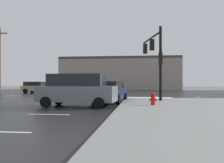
{
  "coord_description": "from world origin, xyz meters",
  "views": [
    {
      "loc": [
        4.27,
        -24.93,
        1.55
      ],
      "look_at": [
        0.76,
        5.19,
        1.62
      ],
      "focal_mm": 38.73,
      "sensor_mm": 36.0,
      "label": 1
    }
  ],
  "objects_px": {
    "sedan_navy": "(110,91)",
    "sedan_black": "(118,86)",
    "suv_grey": "(77,89)",
    "fire_hydrant": "(153,99)",
    "sedan_tan": "(38,87)",
    "traffic_signal_mast": "(155,53)",
    "utility_pole_far": "(0,59)"
  },
  "relations": [
    {
      "from": "sedan_black",
      "to": "utility_pole_far",
      "type": "xyz_separation_m",
      "value": [
        -15.76,
        -6.99,
        3.9
      ]
    },
    {
      "from": "sedan_navy",
      "to": "sedan_tan",
      "type": "xyz_separation_m",
      "value": [
        -11.49,
        13.33,
        0.0
      ]
    },
    {
      "from": "sedan_navy",
      "to": "utility_pole_far",
      "type": "bearing_deg",
      "value": 57.54
    },
    {
      "from": "suv_grey",
      "to": "sedan_black",
      "type": "bearing_deg",
      "value": -86.56
    },
    {
      "from": "fire_hydrant",
      "to": "sedan_tan",
      "type": "relative_size",
      "value": 0.17
    },
    {
      "from": "sedan_black",
      "to": "sedan_tan",
      "type": "bearing_deg",
      "value": -57.63
    },
    {
      "from": "sedan_navy",
      "to": "utility_pole_far",
      "type": "relative_size",
      "value": 0.51
    },
    {
      "from": "traffic_signal_mast",
      "to": "sedan_black",
      "type": "xyz_separation_m",
      "value": [
        -4.73,
        18.14,
        -3.1
      ]
    },
    {
      "from": "fire_hydrant",
      "to": "utility_pole_far",
      "type": "relative_size",
      "value": 0.09
    },
    {
      "from": "suv_grey",
      "to": "utility_pole_far",
      "type": "bearing_deg",
      "value": -42.88
    },
    {
      "from": "sedan_navy",
      "to": "sedan_black",
      "type": "distance_m",
      "value": 20.32
    },
    {
      "from": "suv_grey",
      "to": "sedan_black",
      "type": "height_order",
      "value": "suv_grey"
    },
    {
      "from": "utility_pole_far",
      "to": "fire_hydrant",
      "type": "bearing_deg",
      "value": -39.13
    },
    {
      "from": "utility_pole_far",
      "to": "sedan_navy",
      "type": "bearing_deg",
      "value": -38.01
    },
    {
      "from": "sedan_navy",
      "to": "utility_pole_far",
      "type": "distance_m",
      "value": 21.94
    },
    {
      "from": "sedan_black",
      "to": "sedan_tan",
      "type": "relative_size",
      "value": 0.99
    },
    {
      "from": "suv_grey",
      "to": "utility_pole_far",
      "type": "distance_m",
      "value": 22.95
    },
    {
      "from": "traffic_signal_mast",
      "to": "fire_hydrant",
      "type": "bearing_deg",
      "value": 162.97
    },
    {
      "from": "fire_hydrant",
      "to": "sedan_black",
      "type": "relative_size",
      "value": 0.17
    },
    {
      "from": "sedan_black",
      "to": "utility_pole_far",
      "type": "height_order",
      "value": "utility_pole_far"
    },
    {
      "from": "sedan_tan",
      "to": "traffic_signal_mast",
      "type": "bearing_deg",
      "value": -33.61
    },
    {
      "from": "traffic_signal_mast",
      "to": "suv_grey",
      "type": "xyz_separation_m",
      "value": [
        -5.1,
        -5.47,
        -2.86
      ]
    },
    {
      "from": "sedan_tan",
      "to": "sedan_black",
      "type": "bearing_deg",
      "value": 37.36
    },
    {
      "from": "fire_hydrant",
      "to": "traffic_signal_mast",
      "type": "bearing_deg",
      "value": 85.33
    },
    {
      "from": "sedan_black",
      "to": "suv_grey",
      "type": "bearing_deg",
      "value": -2.72
    },
    {
      "from": "suv_grey",
      "to": "sedan_tan",
      "type": "bearing_deg",
      "value": -55.03
    },
    {
      "from": "fire_hydrant",
      "to": "suv_grey",
      "type": "height_order",
      "value": "suv_grey"
    },
    {
      "from": "utility_pole_far",
      "to": "suv_grey",
      "type": "bearing_deg",
      "value": -47.23
    },
    {
      "from": "sedan_tan",
      "to": "sedan_navy",
      "type": "bearing_deg",
      "value": -46.05
    },
    {
      "from": "sedan_black",
      "to": "sedan_tan",
      "type": "height_order",
      "value": "same"
    },
    {
      "from": "sedan_black",
      "to": "sedan_tan",
      "type": "xyz_separation_m",
      "value": [
        -10.24,
        -6.95,
        0.0
      ]
    },
    {
      "from": "suv_grey",
      "to": "utility_pole_far",
      "type": "height_order",
      "value": "utility_pole_far"
    }
  ]
}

